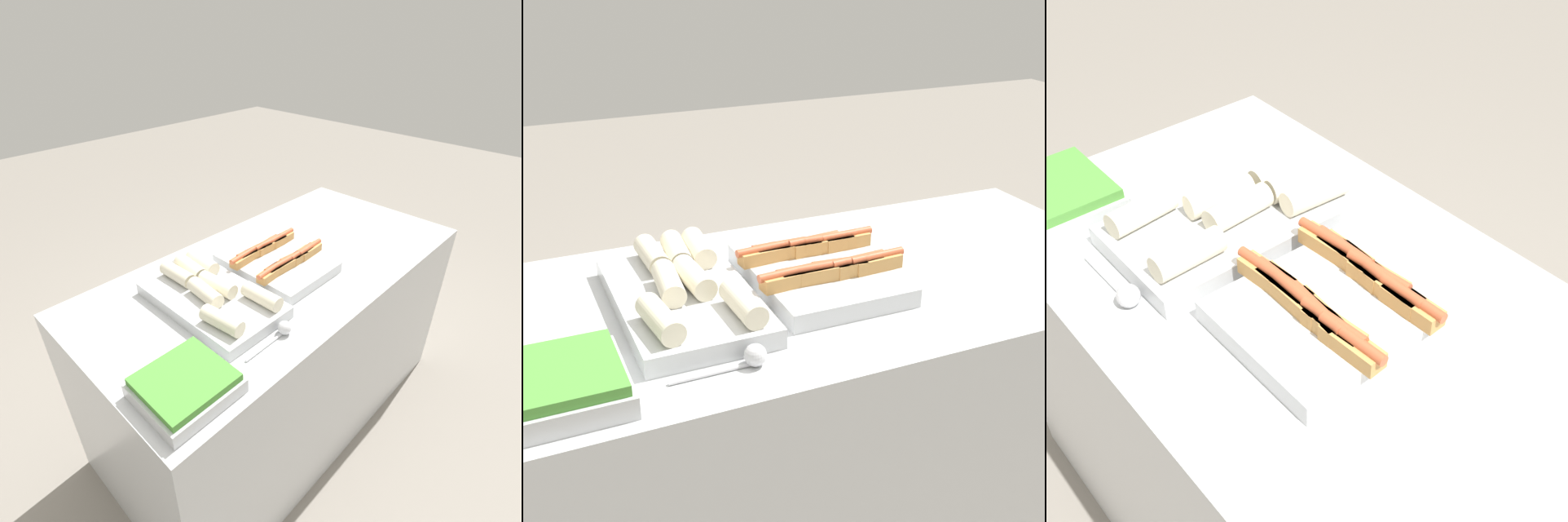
# 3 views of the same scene
# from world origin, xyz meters

# --- Properties ---
(counter) EXTENTS (1.80, 0.88, 0.93)m
(counter) POSITION_xyz_m (0.00, 0.00, 0.47)
(counter) COLOR silver
(counter) RESTS_ON ground_plane
(tray_hotdogs) EXTENTS (0.41, 0.46, 0.10)m
(tray_hotdogs) POSITION_xyz_m (-0.02, -0.00, 0.97)
(tray_hotdogs) COLOR silver
(tray_hotdogs) RESTS_ON counter
(tray_wraps) EXTENTS (0.32, 0.55, 0.11)m
(tray_wraps) POSITION_xyz_m (-0.39, 0.01, 0.98)
(tray_wraps) COLOR silver
(tray_wraps) RESTS_ON counter
(tray_side_front) EXTENTS (0.27, 0.25, 0.07)m
(tray_side_front) POSITION_xyz_m (-0.73, -0.27, 0.97)
(tray_side_front) COLOR silver
(tray_side_front) RESTS_ON counter
(serving_spoon_near) EXTENTS (0.22, 0.05, 0.05)m
(serving_spoon_near) POSITION_xyz_m (-0.34, -0.31, 0.96)
(serving_spoon_near) COLOR silver
(serving_spoon_near) RESTS_ON counter
(serving_spoon_far) EXTENTS (0.20, 0.05, 0.05)m
(serving_spoon_far) POSITION_xyz_m (-0.34, 0.31, 0.96)
(serving_spoon_far) COLOR silver
(serving_spoon_far) RESTS_ON counter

